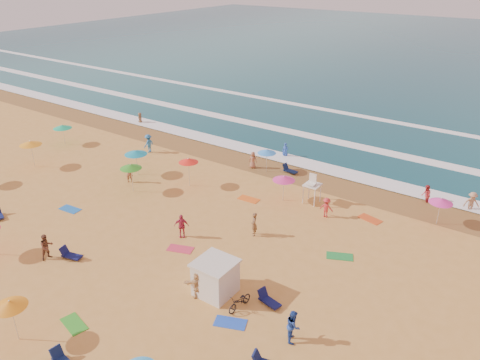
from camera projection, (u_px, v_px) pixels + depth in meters
The scene contains 12 objects.
ground at pixel (217, 238), 32.27m from camera, with size 220.00×220.00×0.00m, color gold.
ocean at pixel (470, 55), 94.48m from camera, with size 220.00×140.00×0.18m, color #0C4756.
wet_sand at pixel (303, 176), 41.52m from camera, with size 220.00×220.00×0.00m, color olive.
surf_foam at pixel (343, 146), 48.02m from camera, with size 200.00×18.70×0.05m.
cabana at pixel (215, 278), 26.53m from camera, with size 2.00×2.00×2.00m, color silver.
cabana_roof at pixel (215, 263), 26.08m from camera, with size 2.20×2.20×0.12m, color silver.
bicycle at pixel (240, 302), 25.55m from camera, with size 0.61×1.74×0.92m, color black.
lifeguard_stand at pixel (312, 191), 36.53m from camera, with size 1.20×1.20×2.10m, color white, non-canonical shape.
beach_umbrellas at pixel (214, 203), 32.50m from camera, with size 55.62×26.96×0.79m.
loungers at pixel (260, 286), 27.24m from camera, with size 46.17×26.24×0.34m.
towels at pixel (215, 255), 30.38m from camera, with size 54.15×22.13×0.03m.
beachgoers at pixel (256, 205), 34.95m from camera, with size 43.76×24.37×2.10m.
Camera 1 is at (17.11, -21.58, 17.36)m, focal length 35.00 mm.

